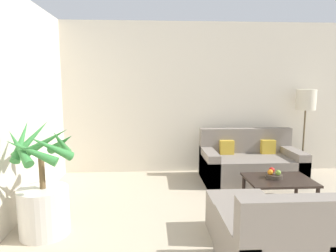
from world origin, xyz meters
The scene contains 11 objects.
wall_back centered at (0.00, 6.39, 1.35)m, with size 8.24×0.06×2.70m.
potted_palm centered at (-2.92, 4.11, 0.43)m, with size 0.74×0.75×1.26m.
sofa_loveseat centered at (-0.09, 5.78, 0.28)m, with size 1.61×0.84×0.84m.
floor_lamp centered at (0.96, 6.07, 1.28)m, with size 0.33×0.33×1.52m.
coffee_table centered at (-0.03, 4.77, 0.30)m, with size 0.87×0.64×0.35m.
fruit_bowl centered at (-0.09, 4.81, 0.37)m, with size 0.23×0.23×0.06m.
apple_red centered at (-0.10, 4.86, 0.44)m, with size 0.08×0.08×0.08m.
apple_green centered at (-0.06, 4.76, 0.44)m, with size 0.07×0.07×0.07m.
orange_fruit centered at (-0.15, 4.79, 0.44)m, with size 0.07×0.07×0.07m.
armchair centered at (-0.76, 3.20, 0.27)m, with size 0.80×0.80×0.83m.
ottoman centered at (-0.81, 3.98, 0.21)m, with size 0.64×0.51×0.41m.
Camera 1 is at (-1.76, 0.97, 1.63)m, focal length 32.00 mm.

